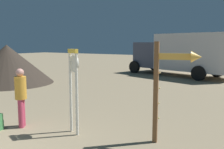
{
  "coord_description": "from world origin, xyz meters",
  "views": [
    {
      "loc": [
        4.75,
        -1.94,
        2.28
      ],
      "look_at": [
        0.28,
        5.26,
        1.2
      ],
      "focal_mm": 40.19,
      "sensor_mm": 36.0,
      "label": 1
    }
  ],
  "objects_px": {
    "standing_clock": "(74,82)",
    "dome_tent": "(7,64)",
    "box_truck_near": "(185,53)",
    "person_near_clock": "(21,95)",
    "arrow_sign": "(171,77)"
  },
  "relations": [
    {
      "from": "person_near_clock",
      "to": "arrow_sign",
      "type": "bearing_deg",
      "value": 14.52
    },
    {
      "from": "standing_clock",
      "to": "box_truck_near",
      "type": "relative_size",
      "value": 0.27
    },
    {
      "from": "box_truck_near",
      "to": "arrow_sign",
      "type": "bearing_deg",
      "value": -75.59
    },
    {
      "from": "person_near_clock",
      "to": "standing_clock",
      "type": "bearing_deg",
      "value": 14.01
    },
    {
      "from": "standing_clock",
      "to": "person_near_clock",
      "type": "height_order",
      "value": "standing_clock"
    },
    {
      "from": "box_truck_near",
      "to": "dome_tent",
      "type": "height_order",
      "value": "box_truck_near"
    },
    {
      "from": "box_truck_near",
      "to": "person_near_clock",
      "type": "bearing_deg",
      "value": -93.41
    },
    {
      "from": "arrow_sign",
      "to": "person_near_clock",
      "type": "xyz_separation_m",
      "value": [
        -3.8,
        -0.98,
        -0.64
      ]
    },
    {
      "from": "person_near_clock",
      "to": "box_truck_near",
      "type": "relative_size",
      "value": 0.21
    },
    {
      "from": "standing_clock",
      "to": "dome_tent",
      "type": "relative_size",
      "value": 0.42
    },
    {
      "from": "arrow_sign",
      "to": "box_truck_near",
      "type": "bearing_deg",
      "value": 104.41
    },
    {
      "from": "dome_tent",
      "to": "arrow_sign",
      "type": "bearing_deg",
      "value": -18.23
    },
    {
      "from": "standing_clock",
      "to": "box_truck_near",
      "type": "height_order",
      "value": "box_truck_near"
    },
    {
      "from": "standing_clock",
      "to": "arrow_sign",
      "type": "relative_size",
      "value": 0.92
    },
    {
      "from": "standing_clock",
      "to": "box_truck_near",
      "type": "distance_m",
      "value": 12.45
    }
  ]
}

